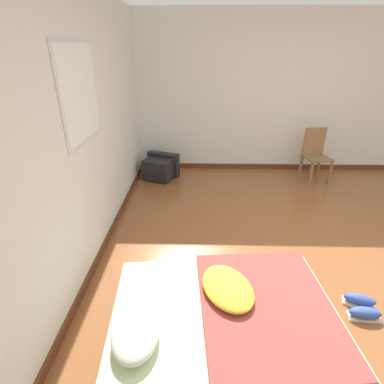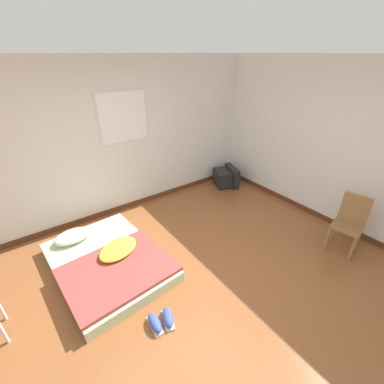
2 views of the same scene
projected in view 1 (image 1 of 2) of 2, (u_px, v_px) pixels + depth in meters
name	position (u px, v px, depth m)	size (l,w,h in m)	color
ground_plane	(327.00, 266.00, 3.11)	(20.00, 20.00, 0.00)	brown
wall_back	(74.00, 144.00, 2.59)	(7.87, 0.08, 2.60)	silver
wall_right	(279.00, 97.00, 5.03)	(0.08, 7.21, 2.60)	silver
mattress_bed	(226.00, 315.00, 2.41)	(1.41, 1.88, 0.29)	beige
crt_tv	(160.00, 167.00, 5.09)	(0.58, 0.63, 0.41)	black
wooden_chair	(315.00, 151.00, 4.92)	(0.45, 0.45, 0.87)	olive
sneaker_pair	(362.00, 307.00, 2.55)	(0.31, 0.30, 0.10)	silver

